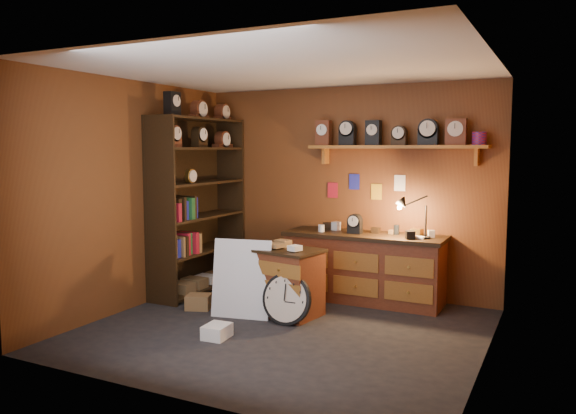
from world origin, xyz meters
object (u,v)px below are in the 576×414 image
(shelving_unit, at_px, (196,198))
(low_cabinet, at_px, (290,280))
(workbench, at_px, (364,264))
(big_round_clock, at_px, (287,299))

(shelving_unit, bearing_deg, low_cabinet, -16.57)
(workbench, bearing_deg, big_round_clock, -109.35)
(shelving_unit, distance_m, workbench, 2.36)
(workbench, bearing_deg, shelving_unit, -167.17)
(low_cabinet, bearing_deg, big_round_clock, -60.29)
(shelving_unit, xyz_separation_m, workbench, (2.17, 0.49, -0.78))
(low_cabinet, distance_m, big_round_clock, 0.34)
(low_cabinet, bearing_deg, shelving_unit, 173.26)
(shelving_unit, relative_size, low_cabinet, 3.01)
(shelving_unit, xyz_separation_m, big_round_clock, (1.73, -0.77, -0.98))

